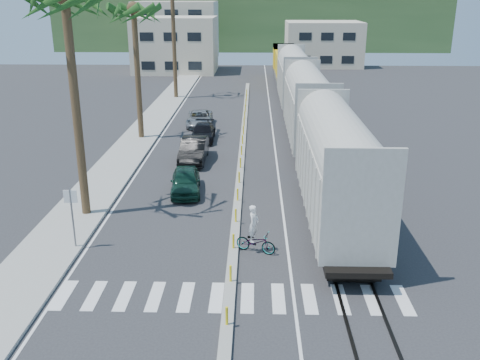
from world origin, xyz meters
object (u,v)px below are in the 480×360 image
Objects in this scene: car_lead at (186,181)px; cyclist at (255,238)px; street_sign at (72,210)px; car_second at (194,150)px.

cyclist is (4.12, -7.62, -0.01)m from car_lead.
cyclist is (8.30, -0.07, -1.26)m from street_sign.
car_lead is at bearing 61.05° from street_sign.
car_lead is 6.33m from car_second.
car_second is (3.97, 13.87, -1.15)m from street_sign.
street_sign is 14.48m from car_second.
cyclist reaches higher than car_lead.
car_second reaches higher than car_lead.
street_sign reaches higher than car_lead.
street_sign reaches higher than car_second.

